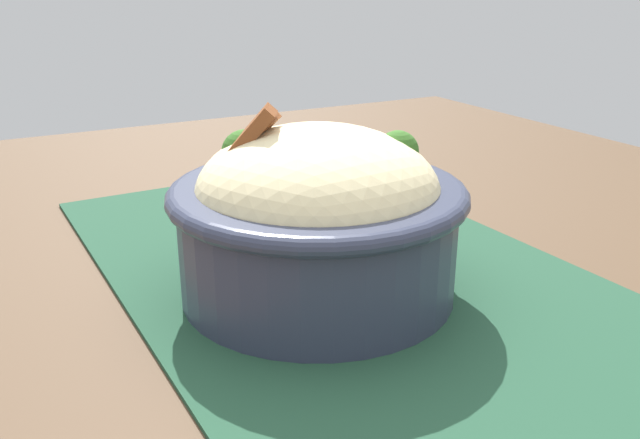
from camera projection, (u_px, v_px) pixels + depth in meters
The scene contains 4 objects.
table at pixel (357, 370), 0.47m from camera, with size 1.12×0.98×0.75m.
placemat at pixel (331, 269), 0.47m from camera, with size 0.47×0.29×0.00m, color #1E422D.
bowl at pixel (320, 216), 0.41m from camera, with size 0.20×0.20×0.12m.
fork at pixel (265, 235), 0.52m from camera, with size 0.04×0.13×0.00m.
Camera 1 is at (-0.35, 0.21, 0.94)m, focal length 37.87 mm.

